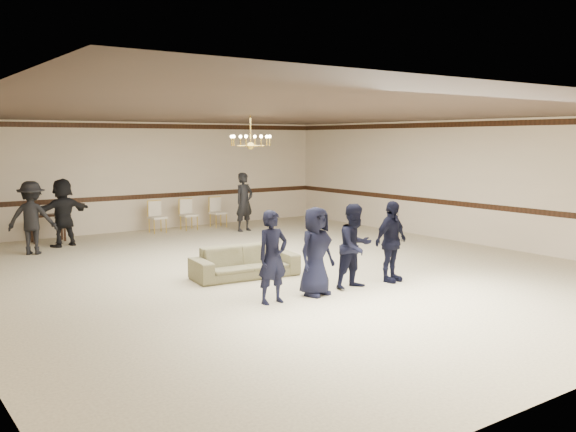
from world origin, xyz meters
The scene contains 16 objects.
room centered at (0.00, 0.00, 1.60)m, with size 12.01×14.01×3.21m.
chair_rail centered at (0.00, 6.99, 1.00)m, with size 12.00×0.02×0.14m, color black.
crown_molding centered at (0.00, 6.99, 3.08)m, with size 12.00×0.02×0.14m, color black.
chandelier centered at (0.00, 1.00, 2.88)m, with size 0.94×0.94×0.89m, color gold, non-canonical shape.
boy_a centered at (-1.55, -2.14, 0.77)m, with size 0.56×0.37×1.54m, color black.
boy_b centered at (-0.65, -2.14, 0.77)m, with size 0.75×0.49×1.54m, color black.
boy_c centered at (0.25, -2.14, 0.77)m, with size 0.75×0.58×1.54m, color black.
boy_d centered at (1.15, -2.14, 0.77)m, with size 0.90×0.38×1.54m, color black.
settee centered at (-0.91, -0.23, 0.30)m, with size 2.08×0.81×0.61m, color #807B55.
adult_left centered at (-3.70, 4.77, 0.86)m, with size 1.11×0.64×1.72m, color black.
adult_mid centered at (-2.80, 5.47, 0.86)m, with size 1.60×0.51×1.72m, color black.
adult_right centered at (2.30, 5.07, 0.86)m, with size 0.63×0.41×1.72m, color black.
banquet_chair_left centered at (0.06, 6.22, 0.46)m, with size 0.44×0.44×0.91m, color beige, non-canonical shape.
banquet_chair_mid centered at (1.06, 6.22, 0.46)m, with size 0.44×0.44×0.91m, color beige, non-canonical shape.
banquet_chair_right centered at (2.06, 6.22, 0.46)m, with size 0.44×0.44×0.91m, color beige, non-canonical shape.
console_table centered at (-2.94, 6.42, 0.36)m, with size 0.87×0.37×0.73m, color black.
Camera 1 is at (-7.12, -10.45, 2.69)m, focal length 38.66 mm.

